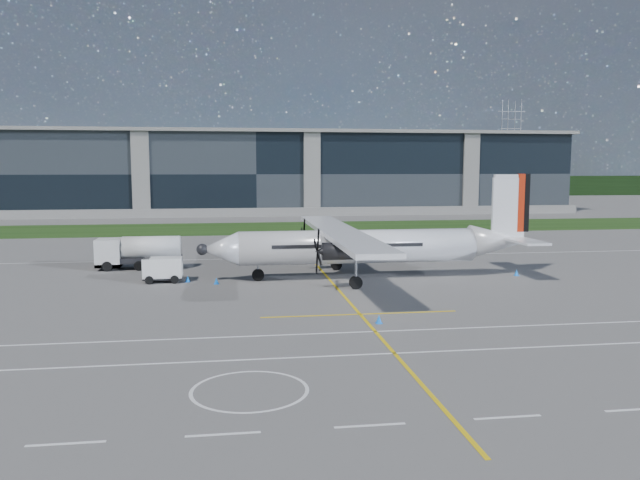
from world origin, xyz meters
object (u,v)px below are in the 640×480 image
pylon_east (510,147)px  fuel_tanker_truck (133,253)px  safety_cone_fwd (188,279)px  turboprop_aircraft (370,227)px  baggage_tug (163,270)px  safety_cone_portwing (379,319)px  safety_cone_stbdwing (320,253)px  ground_crew_person (173,270)px  safety_cone_nose_port (216,281)px  safety_cone_tail (516,273)px

pylon_east → fuel_tanker_truck: 168.76m
pylon_east → safety_cone_fwd: (-93.01, -143.70, -14.75)m
turboprop_aircraft → safety_cone_fwd: (-14.28, 0.33, -3.89)m
baggage_tug → safety_cone_portwing: 20.14m
turboprop_aircraft → fuel_tanker_truck: size_ratio=3.64×
turboprop_aircraft → safety_cone_stbdwing: 14.17m
fuel_tanker_truck → safety_cone_fwd: (5.11, -7.07, -1.17)m
safety_cone_fwd → safety_cone_stbdwing: same height
ground_crew_person → safety_cone_portwing: size_ratio=3.79×
pylon_east → safety_cone_nose_port: pylon_east is taller
ground_crew_person → safety_cone_stbdwing: (13.37, 12.98, -0.70)m
turboprop_aircraft → safety_cone_fwd: 14.81m
ground_crew_person → safety_cone_stbdwing: 18.64m
pylon_east → turboprop_aircraft: size_ratio=1.09×
ground_crew_person → safety_cone_portwing: ground_crew_person is taller
baggage_tug → safety_cone_fwd: 2.03m
safety_cone_portwing → safety_cone_stbdwing: size_ratio=1.00×
baggage_tug → safety_cone_portwing: bearing=-47.9°
fuel_tanker_truck → ground_crew_person: size_ratio=4.00×
turboprop_aircraft → baggage_tug: turboprop_aircraft is taller
pylon_east → safety_cone_portwing: pylon_east is taller
turboprop_aircraft → safety_cone_fwd: bearing=178.7°
fuel_tanker_truck → safety_cone_portwing: bearing=-52.3°
pylon_east → safety_cone_tail: 159.91m
fuel_tanker_truck → baggage_tug: 7.49m
safety_cone_nose_port → safety_cone_fwd: bearing=152.3°
pylon_east → safety_cone_stbdwing: 154.22m
pylon_east → safety_cone_nose_port: size_ratio=60.00×
fuel_tanker_truck → pylon_east: bearing=54.3°
turboprop_aircraft → baggage_tug: size_ratio=8.80×
safety_cone_portwing → ground_crew_person: bearing=130.8°
turboprop_aircraft → ground_crew_person: turboprop_aircraft is taller
turboprop_aircraft → safety_cone_nose_port: turboprop_aircraft is taller
safety_cone_portwing → safety_cone_fwd: same height
safety_cone_fwd → safety_cone_stbdwing: size_ratio=1.00×
pylon_east → baggage_tug: bearing=-123.5°
safety_cone_nose_port → safety_cone_stbdwing: (10.05, 14.31, 0.00)m
safety_cone_tail → baggage_tug: bearing=177.4°
turboprop_aircraft → fuel_tanker_truck: (-19.40, 7.41, -2.72)m
safety_cone_portwing → baggage_tug: bearing=132.1°
baggage_tug → safety_cone_stbdwing: bearing=42.1°
ground_crew_person → safety_cone_portwing: (12.72, -14.76, -0.70)m
fuel_tanker_truck → safety_cone_stbdwing: bearing=19.2°
safety_cone_portwing → safety_cone_tail: same height
turboprop_aircraft → fuel_tanker_truck: 20.94m
fuel_tanker_truck → safety_cone_stbdwing: fuel_tanker_truck is taller
safety_cone_tail → pylon_east: bearing=65.3°
pylon_east → baggage_tug: pylon_east is taller
fuel_tanker_truck → safety_cone_fwd: 8.81m
pylon_east → safety_cone_stbdwing: pylon_east is taller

